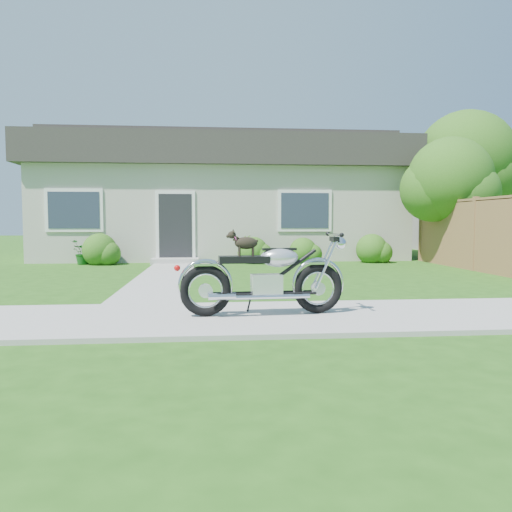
% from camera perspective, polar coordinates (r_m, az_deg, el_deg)
% --- Properties ---
extents(ground, '(80.00, 80.00, 0.00)m').
position_cam_1_polar(ground, '(6.57, -1.17, -7.16)').
color(ground, '#235114').
rests_on(ground, ground).
extents(sidewalk, '(24.00, 2.20, 0.04)m').
position_cam_1_polar(sidewalk, '(6.57, -1.17, -6.99)').
color(sidewalk, '#9E9B93').
rests_on(sidewalk, ground).
extents(walkway, '(1.20, 8.00, 0.03)m').
position_cam_1_polar(walkway, '(11.54, -10.45, -2.32)').
color(walkway, '#9E9B93').
rests_on(walkway, ground).
extents(house, '(12.60, 7.03, 4.50)m').
position_cam_1_polar(house, '(18.45, -3.91, 6.74)').
color(house, beige).
rests_on(house, ground).
extents(fence, '(0.12, 6.62, 1.90)m').
position_cam_1_polar(fence, '(13.94, 23.74, 2.30)').
color(fence, olive).
rests_on(fence, ground).
extents(tree_near, '(2.50, 2.42, 3.71)m').
position_cam_1_polar(tree_near, '(15.69, 21.77, 7.74)').
color(tree_near, '#3D2B1C').
rests_on(tree_near, ground).
extents(tree_far, '(3.19, 3.19, 4.88)m').
position_cam_1_polar(tree_far, '(17.98, 23.27, 9.62)').
color(tree_far, '#3D2B1C').
rests_on(tree_far, ground).
extents(shrub_row, '(9.16, 1.00, 1.00)m').
position_cam_1_polar(shrub_row, '(15.00, -0.70, 0.65)').
color(shrub_row, '#305E18').
rests_on(shrub_row, ground).
extents(potted_plant_left, '(0.68, 0.74, 0.71)m').
position_cam_1_polar(potted_plant_left, '(15.46, -19.19, 0.39)').
color(potted_plant_left, '#144D16').
rests_on(potted_plant_left, ground).
extents(potted_plant_right, '(0.64, 0.64, 0.85)m').
position_cam_1_polar(potted_plant_right, '(15.04, -1.32, 0.77)').
color(potted_plant_right, '#36611A').
rests_on(potted_plant_right, ground).
extents(motorcycle_with_dog, '(2.22, 0.60, 1.10)m').
position_cam_1_polar(motorcycle_with_dog, '(6.55, 1.21, -2.45)').
color(motorcycle_with_dog, black).
rests_on(motorcycle_with_dog, sidewalk).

